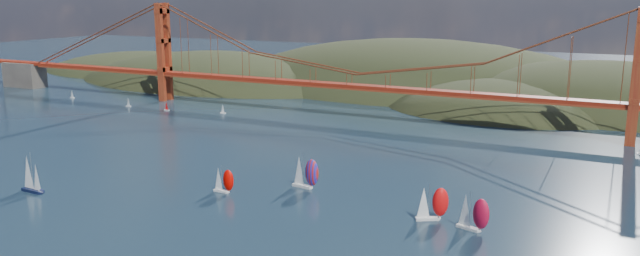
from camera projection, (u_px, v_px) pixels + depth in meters
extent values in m
plane|color=black|center=(62.00, 250.00, 148.74)|extent=(1200.00, 1200.00, 0.00)
ellipsoid|color=black|center=(220.00, 97.00, 439.66)|extent=(240.00, 140.00, 64.00)
ellipsoid|color=black|center=(414.00, 110.00, 418.89)|extent=(300.00, 180.00, 96.00)
ellipsoid|color=black|center=(609.00, 131.00, 339.40)|extent=(220.00, 140.00, 76.00)
ellipsoid|color=black|center=(505.00, 124.00, 334.04)|extent=(140.00, 110.00, 48.00)
ellipsoid|color=black|center=(150.00, 79.00, 504.55)|extent=(200.00, 140.00, 44.00)
cube|color=maroon|center=(359.00, 86.00, 302.72)|extent=(440.00, 7.00, 1.60)
cube|color=maroon|center=(359.00, 89.00, 302.97)|extent=(440.00, 7.00, 0.80)
cube|color=maroon|center=(164.00, 52.00, 352.83)|extent=(4.00, 8.50, 55.00)
cube|color=maroon|center=(637.00, 77.00, 247.77)|extent=(4.00, 8.50, 55.00)
cube|color=#4C443D|center=(25.00, 75.00, 408.59)|extent=(28.00, 12.00, 16.00)
cube|color=maroon|center=(11.00, 62.00, 412.16)|extent=(60.00, 7.00, 1.60)
cube|color=black|center=(33.00, 190.00, 192.25)|extent=(8.21, 2.68, 0.97)
cylinder|color=#99999E|center=(32.00, 171.00, 190.72)|extent=(0.12, 0.12, 11.71)
cone|color=white|center=(28.00, 172.00, 191.74)|extent=(4.76, 4.76, 10.30)
cone|color=white|center=(36.00, 177.00, 190.12)|extent=(3.40, 3.40, 8.20)
cube|color=silver|center=(221.00, 191.00, 192.32)|extent=(5.34, 1.82, 0.63)
cylinder|color=#99999E|center=(222.00, 178.00, 191.29)|extent=(0.08, 0.08, 7.88)
cone|color=white|center=(219.00, 179.00, 191.98)|extent=(3.13, 3.13, 6.93)
ellipsoid|color=#E80600|center=(228.00, 180.00, 190.08)|extent=(3.82, 2.55, 6.62)
cube|color=silver|center=(427.00, 219.00, 168.43)|extent=(6.33, 4.75, 0.76)
cylinder|color=#99999E|center=(429.00, 201.00, 167.38)|extent=(0.09, 0.09, 9.47)
cone|color=white|center=(424.00, 202.00, 167.38)|extent=(4.85, 4.85, 8.33)
ellipsoid|color=red|center=(440.00, 202.00, 167.71)|extent=(5.22, 4.65, 7.96)
cube|color=silver|center=(468.00, 228.00, 161.86)|extent=(6.59, 3.64, 0.76)
cylinder|color=#99999E|center=(470.00, 209.00, 160.56)|extent=(0.10, 0.10, 9.53)
cone|color=white|center=(465.00, 210.00, 161.66)|extent=(4.48, 4.48, 8.39)
ellipsoid|color=red|center=(481.00, 214.00, 158.48)|extent=(5.09, 4.02, 8.01)
cube|color=silver|center=(302.00, 186.00, 197.11)|extent=(6.98, 2.84, 0.81)
cylinder|color=#99999E|center=(303.00, 169.00, 195.77)|extent=(0.10, 0.10, 10.17)
cone|color=white|center=(299.00, 170.00, 196.74)|extent=(4.29, 4.29, 8.95)
ellipsoid|color=red|center=(312.00, 173.00, 193.99)|extent=(5.12, 3.62, 8.54)
cube|color=silver|center=(72.00, 98.00, 365.91)|extent=(3.00, 1.00, 0.50)
cone|color=white|center=(72.00, 94.00, 365.42)|extent=(2.00, 2.00, 4.20)
cube|color=silver|center=(129.00, 106.00, 337.69)|extent=(3.00, 1.00, 0.50)
cone|color=white|center=(128.00, 102.00, 337.20)|extent=(2.00, 2.00, 4.20)
cube|color=silver|center=(167.00, 110.00, 326.86)|extent=(3.00, 1.00, 0.50)
cone|color=red|center=(167.00, 106.00, 326.36)|extent=(2.00, 2.00, 4.20)
cube|color=silver|center=(223.00, 113.00, 318.63)|extent=(3.00, 1.00, 0.50)
cone|color=white|center=(223.00, 109.00, 318.14)|extent=(2.00, 2.00, 4.20)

